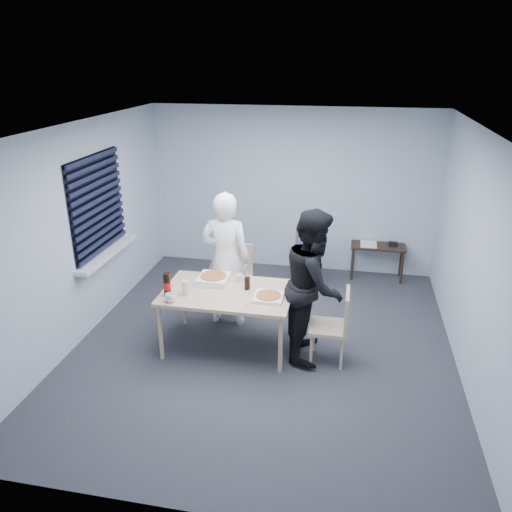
% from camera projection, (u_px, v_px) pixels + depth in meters
% --- Properties ---
extents(room, '(5.00, 5.00, 5.00)m').
position_uv_depth(room, '(101.00, 212.00, 6.35)').
color(room, '#28282D').
rests_on(room, ground).
extents(dining_table, '(1.51, 0.96, 0.74)m').
position_uv_depth(dining_table, '(228.00, 296.00, 5.85)').
color(dining_table, '#D3B191').
rests_on(dining_table, ground).
extents(chair_far, '(0.42, 0.42, 0.89)m').
position_uv_depth(chair_far, '(236.00, 271.00, 6.92)').
color(chair_far, '#D3B191').
rests_on(chair_far, ground).
extents(chair_right, '(0.42, 0.42, 0.89)m').
position_uv_depth(chair_right, '(336.00, 322.00, 5.62)').
color(chair_right, '#D3B191').
rests_on(chair_right, ground).
extents(person_white, '(0.65, 0.42, 1.77)m').
position_uv_depth(person_white, '(226.00, 260.00, 6.34)').
color(person_white, white).
rests_on(person_white, ground).
extents(person_black, '(0.47, 0.86, 1.77)m').
position_uv_depth(person_black, '(314.00, 285.00, 5.65)').
color(person_black, black).
rests_on(person_black, ground).
extents(side_table, '(0.83, 0.37, 0.56)m').
position_uv_depth(side_table, '(378.00, 250.00, 7.78)').
color(side_table, '#362317').
rests_on(side_table, ground).
extents(stool, '(0.39, 0.39, 0.54)m').
position_uv_depth(stool, '(307.00, 262.00, 7.45)').
color(stool, black).
rests_on(stool, ground).
extents(backpack, '(0.33, 0.24, 0.47)m').
position_uv_depth(backpack, '(307.00, 241.00, 7.32)').
color(backpack, slate).
rests_on(backpack, stool).
extents(pizza_box_a, '(0.37, 0.37, 0.09)m').
position_uv_depth(pizza_box_a, '(214.00, 279.00, 6.05)').
color(pizza_box_a, white).
rests_on(pizza_box_a, dining_table).
extents(pizza_box_b, '(0.33, 0.33, 0.05)m').
position_uv_depth(pizza_box_b, '(269.00, 297.00, 5.65)').
color(pizza_box_b, white).
rests_on(pizza_box_b, dining_table).
extents(mug_a, '(0.17, 0.17, 0.10)m').
position_uv_depth(mug_a, '(171.00, 298.00, 5.57)').
color(mug_a, white).
rests_on(mug_a, dining_table).
extents(mug_b, '(0.10, 0.10, 0.09)m').
position_uv_depth(mug_b, '(239.00, 278.00, 6.07)').
color(mug_b, white).
rests_on(mug_b, dining_table).
extents(cola_glass, '(0.09, 0.09, 0.15)m').
position_uv_depth(cola_glass, '(247.00, 283.00, 5.86)').
color(cola_glass, black).
rests_on(cola_glass, dining_table).
extents(soda_bottle, '(0.09, 0.09, 0.27)m').
position_uv_depth(soda_bottle, '(167.00, 285.00, 5.69)').
color(soda_bottle, black).
rests_on(soda_bottle, dining_table).
extents(plastic_cups, '(0.10, 0.10, 0.18)m').
position_uv_depth(plastic_cups, '(185.00, 288.00, 5.71)').
color(plastic_cups, silver).
rests_on(plastic_cups, dining_table).
extents(rubber_band, '(0.06, 0.06, 0.00)m').
position_uv_depth(rubber_band, '(246.00, 305.00, 5.51)').
color(rubber_band, red).
rests_on(rubber_band, dining_table).
extents(papers, '(0.26, 0.35, 0.01)m').
position_uv_depth(papers, '(369.00, 244.00, 7.79)').
color(papers, white).
rests_on(papers, side_table).
extents(black_box, '(0.15, 0.13, 0.05)m').
position_uv_depth(black_box, '(393.00, 244.00, 7.73)').
color(black_box, black).
rests_on(black_box, side_table).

